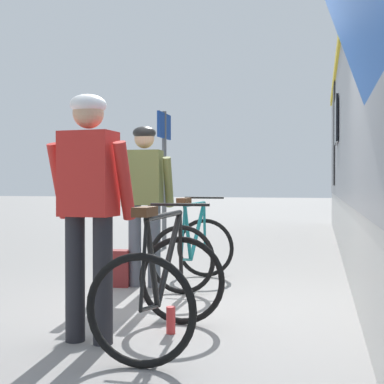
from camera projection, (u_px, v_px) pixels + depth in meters
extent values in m
plane|color=gray|center=(201.00, 316.00, 4.42)|extent=(80.00, 80.00, 0.00)
cube|color=black|center=(336.00, 121.00, 9.18)|extent=(0.04, 1.10, 0.80)
cube|color=black|center=(334.00, 134.00, 11.50)|extent=(0.03, 1.10, 2.29)
cylinder|color=#4C515B|center=(135.00, 246.00, 5.71)|extent=(0.14, 0.14, 0.90)
cylinder|color=#4C515B|center=(154.00, 246.00, 5.67)|extent=(0.14, 0.14, 0.90)
cube|color=olive|center=(144.00, 178.00, 5.68)|extent=(0.40, 0.27, 0.60)
cylinder|color=olive|center=(123.00, 182.00, 5.77)|extent=(0.11, 0.26, 0.56)
cylinder|color=olive|center=(168.00, 182.00, 5.68)|extent=(0.11, 0.26, 0.56)
sphere|color=tan|center=(144.00, 138.00, 5.68)|extent=(0.22, 0.22, 0.22)
ellipsoid|color=black|center=(144.00, 133.00, 5.67)|extent=(0.27, 0.29, 0.14)
cylinder|color=#232328|center=(75.00, 279.00, 3.71)|extent=(0.14, 0.14, 0.90)
cylinder|color=#232328|center=(103.00, 280.00, 3.65)|extent=(0.14, 0.14, 0.90)
cube|color=red|center=(89.00, 174.00, 3.67)|extent=(0.39, 0.26, 0.60)
cylinder|color=red|center=(59.00, 181.00, 3.78)|extent=(0.10, 0.26, 0.56)
cylinder|color=red|center=(125.00, 181.00, 3.63)|extent=(0.10, 0.26, 0.56)
sphere|color=tan|center=(88.00, 113.00, 3.66)|extent=(0.22, 0.22, 0.22)
ellipsoid|color=white|center=(88.00, 105.00, 3.66)|extent=(0.27, 0.29, 0.14)
torus|color=black|center=(205.00, 248.00, 6.29)|extent=(0.71, 0.06, 0.71)
torus|color=black|center=(182.00, 260.00, 5.30)|extent=(0.71, 0.06, 0.71)
cylinder|color=#197A7F|center=(198.00, 230.00, 5.94)|extent=(0.06, 0.64, 0.63)
cylinder|color=#197A7F|center=(195.00, 204.00, 5.82)|extent=(0.06, 0.85, 0.04)
cylinder|color=#197A7F|center=(188.00, 233.00, 5.53)|extent=(0.05, 0.27, 0.62)
cylinder|color=#197A7F|center=(186.00, 260.00, 5.47)|extent=(0.04, 0.36, 0.08)
cylinder|color=#197A7F|center=(183.00, 232.00, 5.36)|extent=(0.03, 0.14, 0.56)
cylinder|color=#197A7F|center=(205.00, 225.00, 6.26)|extent=(0.03, 0.08, 0.55)
cylinder|color=black|center=(204.00, 198.00, 6.23)|extent=(0.48, 0.03, 0.02)
cube|color=#4C2D19|center=(184.00, 201.00, 5.38)|extent=(0.10, 0.24, 0.06)
torus|color=black|center=(181.00, 280.00, 4.15)|extent=(0.71, 0.06, 0.71)
torus|color=black|center=(140.00, 310.00, 3.16)|extent=(0.71, 0.06, 0.71)
cylinder|color=black|center=(169.00, 255.00, 3.80)|extent=(0.05, 0.64, 0.63)
cylinder|color=black|center=(165.00, 215.00, 3.68)|extent=(0.05, 0.85, 0.04)
cylinder|color=black|center=(152.00, 264.00, 3.39)|extent=(0.04, 0.27, 0.62)
cylinder|color=black|center=(149.00, 308.00, 3.33)|extent=(0.03, 0.36, 0.08)
cylinder|color=black|center=(144.00, 264.00, 3.21)|extent=(0.03, 0.14, 0.56)
cylinder|color=black|center=(181.00, 247.00, 4.12)|extent=(0.03, 0.08, 0.55)
cylinder|color=black|center=(180.00, 205.00, 4.10)|extent=(0.48, 0.03, 0.02)
cube|color=#4C2D19|center=(145.00, 212.00, 3.24)|extent=(0.10, 0.24, 0.06)
cube|color=maroon|center=(117.00, 268.00, 5.71)|extent=(0.30, 0.22, 0.40)
cylinder|color=red|center=(171.00, 320.00, 3.90)|extent=(0.07, 0.07, 0.20)
cylinder|color=#595B60|center=(164.00, 180.00, 9.05)|extent=(0.08, 0.08, 2.40)
cube|color=#193F99|center=(164.00, 126.00, 9.04)|extent=(0.04, 0.70, 0.44)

